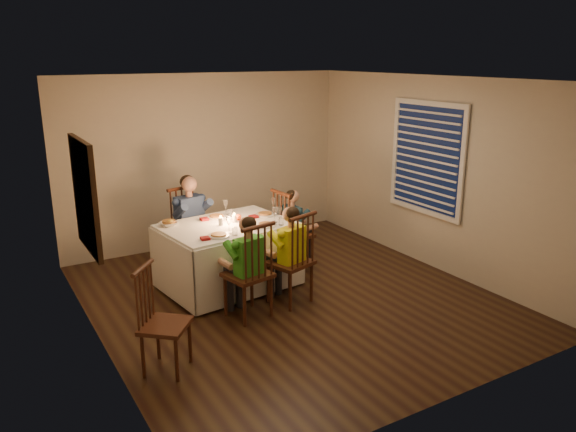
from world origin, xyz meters
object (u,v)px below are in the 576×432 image
dining_table (228,242)px  chair_near_left (249,316)px  chair_end (293,269)px  adult (193,268)px  child_teal (293,269)px  child_green (249,316)px  serving_bowl (169,224)px  chair_extra (168,369)px  child_yellow (290,301)px  chair_near_right (290,301)px  chair_adult (193,268)px

dining_table → chair_near_left: bearing=-107.6°
chair_end → adult: size_ratio=0.86×
adult → child_teal: size_ratio=1.17×
dining_table → child_green: dining_table is taller
adult → child_teal: bearing=-43.4°
chair_end → adult: adult is taller
adult → serving_bowl: 1.11m
chair_extra → child_green: 1.32m
chair_near_left → child_yellow: (0.60, 0.09, 0.00)m
dining_table → child_green: (-0.17, -0.89, -0.59)m
chair_near_left → chair_extra: bearing=17.0°
chair_extra → child_yellow: 1.90m
chair_near_right → child_yellow: 0.00m
chair_extra → child_green: (1.16, 0.62, 0.00)m
chair_extra → child_green: size_ratio=0.87×
child_yellow → chair_end: bearing=-140.2°
chair_near_right → child_teal: bearing=-140.2°
chair_near_right → serving_bowl: bearing=-62.4°
chair_near_left → child_teal: size_ratio=1.01×
child_green → child_yellow: bearing=177.4°
child_yellow → chair_extra: bearing=5.0°
dining_table → adult: 1.02m
adult → chair_adult: bearing=0.0°
chair_adult → chair_extra: size_ratio=1.09×
chair_adult → serving_bowl: size_ratio=5.44×
child_teal → serving_bowl: size_ratio=5.40×
chair_adult → chair_near_right: bearing=-81.8°
child_yellow → adult: bearing=-86.8°
chair_extra → child_teal: bearing=-14.5°
dining_table → serving_bowl: size_ratio=8.24×
chair_near_right → child_green: size_ratio=0.96×
chair_near_left → chair_end: 1.54m
dining_table → serving_bowl: 0.76m
dining_table → serving_bowl: bearing=148.7°
serving_bowl → chair_end: bearing=-6.9°
adult → chair_extra: bearing=-128.5°
chair_adult → child_teal: (1.18, -0.73, 0.00)m
chair_adult → child_teal: size_ratio=1.01×
child_yellow → child_teal: bearing=-140.2°
chair_adult → dining_table: bearing=-90.5°
chair_extra → chair_near_left: bearing=-20.8°
child_green → child_yellow: (0.60, 0.09, 0.00)m
chair_near_right → child_green: (-0.60, -0.09, 0.00)m
adult → child_green: bearing=-102.0°
child_green → serving_bowl: bearing=-79.0°
chair_adult → chair_extra: 2.61m
adult → chair_end: bearing=-43.4°
chair_near_left → chair_extra: 1.32m
chair_extra → child_teal: 2.85m
chair_end → child_teal: chair_end is taller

